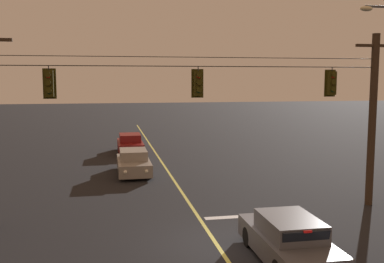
% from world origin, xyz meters
% --- Properties ---
extents(ground_plane, '(180.00, 180.00, 0.00)m').
position_xyz_m(ground_plane, '(0.00, 0.00, 0.00)').
color(ground_plane, black).
extents(lane_centre_stripe, '(0.14, 60.00, 0.01)m').
position_xyz_m(lane_centre_stripe, '(0.00, 9.43, 0.00)').
color(lane_centre_stripe, '#D1C64C').
rests_on(lane_centre_stripe, ground).
extents(stop_bar_paint, '(3.40, 0.36, 0.01)m').
position_xyz_m(stop_bar_paint, '(1.90, 2.83, 0.00)').
color(stop_bar_paint, silver).
rests_on(stop_bar_paint, ground).
extents(signal_span_assembly, '(17.07, 0.32, 7.32)m').
position_xyz_m(signal_span_assembly, '(0.00, 3.43, 3.81)').
color(signal_span_assembly, '#38281C').
rests_on(signal_span_assembly, ground).
extents(traffic_light_leftmost, '(0.48, 0.41, 1.22)m').
position_xyz_m(traffic_light_leftmost, '(-5.53, 3.41, 5.26)').
color(traffic_light_leftmost, black).
extents(traffic_light_left_inner, '(0.48, 0.41, 1.22)m').
position_xyz_m(traffic_light_left_inner, '(0.05, 3.41, 5.26)').
color(traffic_light_left_inner, black).
extents(traffic_light_centre, '(0.48, 0.41, 1.22)m').
position_xyz_m(traffic_light_centre, '(5.69, 3.41, 5.26)').
color(traffic_light_centre, black).
extents(car_waiting_near_lane, '(1.80, 4.33, 1.39)m').
position_xyz_m(car_waiting_near_lane, '(1.77, -1.62, 0.65)').
color(car_waiting_near_lane, '#4C4C51').
rests_on(car_waiting_near_lane, ground).
extents(car_oncoming_lead, '(1.80, 4.42, 1.39)m').
position_xyz_m(car_oncoming_lead, '(-2.03, 11.76, 0.65)').
color(car_oncoming_lead, gray).
rests_on(car_oncoming_lead, ground).
extents(car_oncoming_trailing, '(1.80, 4.42, 1.39)m').
position_xyz_m(car_oncoming_trailing, '(-1.84, 19.26, 0.65)').
color(car_oncoming_trailing, maroon).
rests_on(car_oncoming_trailing, ground).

